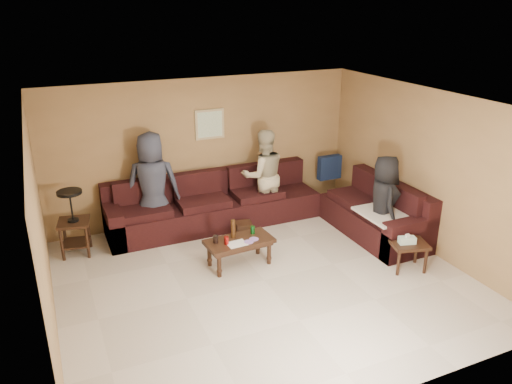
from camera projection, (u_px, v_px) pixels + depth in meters
room at (265, 169)px, 6.45m from camera, size 5.60×5.50×2.50m
sectional_sofa at (270, 211)px, 8.53m from camera, size 4.65×2.90×0.97m
coffee_table at (239, 243)px, 7.34m from camera, size 1.02×0.56×0.69m
end_table_left at (73, 221)px, 7.60m from camera, size 0.53×0.53×1.05m
side_table_right at (408, 246)px, 7.22m from camera, size 0.61×0.55×0.57m
waste_bin at (244, 231)px, 8.19m from camera, size 0.30×0.30×0.30m
wall_art at (210, 124)px, 8.58m from camera, size 0.52×0.04×0.52m
person_left at (153, 185)px, 8.12m from camera, size 0.98×0.77×1.77m
person_middle at (263, 175)px, 8.75m from camera, size 0.86×0.70×1.65m
person_right at (383, 202)px, 7.78m from camera, size 0.68×0.84×1.51m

